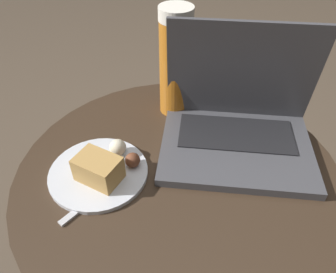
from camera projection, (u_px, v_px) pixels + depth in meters
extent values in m
cylinder|color=#515156|center=(175.00, 246.00, 0.84)|extent=(0.08, 0.08, 0.53)
cylinder|color=#38281C|center=(177.00, 173.00, 0.66)|extent=(0.65, 0.65, 0.02)
cube|color=#47474C|center=(234.00, 148.00, 0.69)|extent=(0.33, 0.25, 0.02)
cube|color=black|center=(234.00, 134.00, 0.71)|extent=(0.25, 0.13, 0.00)
cube|color=#47474C|center=(240.00, 72.00, 0.68)|extent=(0.31, 0.06, 0.23)
cube|color=silver|center=(240.00, 73.00, 0.68)|extent=(0.29, 0.05, 0.21)
cylinder|color=#C6701E|center=(174.00, 69.00, 0.74)|extent=(0.07, 0.07, 0.22)
cylinder|color=white|center=(174.00, 13.00, 0.65)|extent=(0.07, 0.07, 0.03)
cylinder|color=silver|center=(97.00, 173.00, 0.64)|extent=(0.19, 0.19, 0.01)
cube|color=tan|center=(97.00, 169.00, 0.61)|extent=(0.10, 0.09, 0.05)
sphere|color=brown|center=(131.00, 158.00, 0.65)|extent=(0.03, 0.03, 0.03)
sphere|color=beige|center=(116.00, 147.00, 0.67)|extent=(0.03, 0.03, 0.03)
cube|color=silver|center=(87.00, 202.00, 0.59)|extent=(0.08, 0.11, 0.00)
cube|color=silver|center=(122.00, 174.00, 0.64)|extent=(0.05, 0.06, 0.00)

